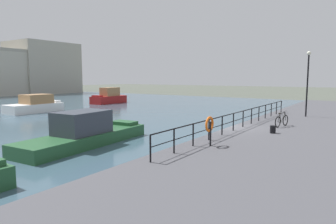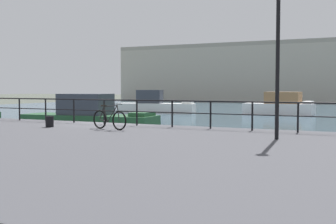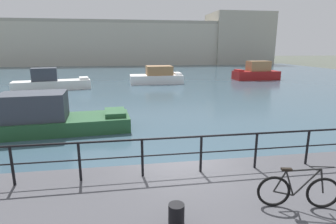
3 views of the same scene
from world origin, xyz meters
name	(u,v)px [view 3 (image 3 of 3)]	position (x,y,z in m)	size (l,w,h in m)	color
ground_plane	(184,189)	(0.00, 0.00, 0.00)	(240.00, 240.00, 0.00)	#4C5147
water_basin	(138,79)	(0.00, 30.20, 0.01)	(80.00, 60.00, 0.01)	#385160
harbor_building	(157,43)	(6.64, 63.32, 5.25)	(72.11, 11.98, 12.89)	#B2AD9E
moored_red_daysailer	(51,83)	(-9.34, 22.10, 0.76)	(7.83, 3.55, 2.27)	white
moored_blue_motorboat	(256,73)	(16.07, 27.27, 0.95)	(6.15, 2.69, 2.51)	maroon
moored_small_launch	(157,76)	(2.22, 25.60, 0.85)	(6.37, 2.98, 2.11)	white
moored_green_narrowboat	(40,119)	(-6.16, 6.86, 0.75)	(9.24, 3.21, 2.11)	#23512D
quay_railing	(201,147)	(0.29, -0.75, 1.68)	(19.69, 0.07, 1.08)	black
parked_bicycle	(298,191)	(1.91, -2.77, 1.33)	(1.74, 0.44, 0.98)	black
mooring_bollard	(176,215)	(-0.83, -2.94, 1.16)	(0.32, 0.32, 0.44)	black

